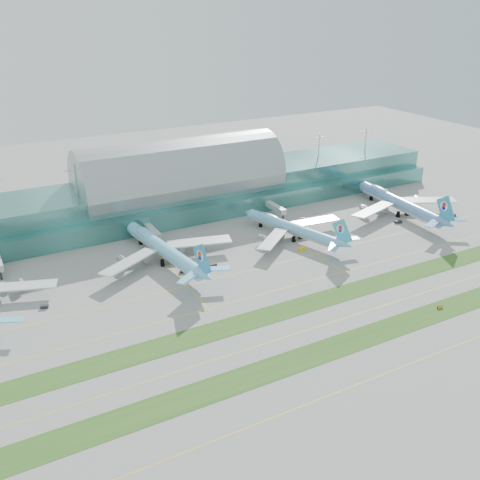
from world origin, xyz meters
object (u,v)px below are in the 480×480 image
airliner_c (291,227)px  taxiway_sign_east (440,307)px  airliner_b (163,248)px  terminal (181,188)px  airliner_d (398,202)px

airliner_c → taxiway_sign_east: 90.29m
airliner_b → airliner_c: size_ratio=1.14×
terminal → taxiway_sign_east: size_ratio=123.13×
terminal → taxiway_sign_east: terminal is taller
airliner_b → airliner_c: (69.38, -5.99, -0.70)m
terminal → airliner_b: terminal is taller
terminal → airliner_d: (110.34, -65.58, -7.19)m
terminal → airliner_b: size_ratio=4.27×
terminal → taxiway_sign_east: (48.91, -155.32, -13.65)m
airliner_c → airliner_d: size_ratio=0.84×
airliner_b → taxiway_sign_east: size_ratio=28.81×
airliner_d → terminal: bearing=153.8°
terminal → taxiway_sign_east: bearing=-72.5°
airliner_c → airliner_d: 75.67m
airliner_c → airliner_d: bearing=-16.6°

